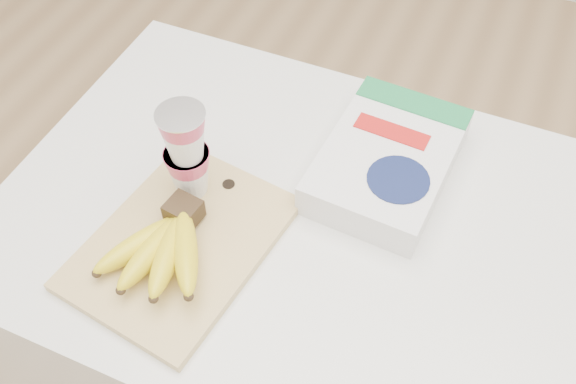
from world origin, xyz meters
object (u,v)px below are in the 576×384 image
(yogurt_stack, at_px, (186,151))
(cereal_box, at_px, (387,160))
(bananas, at_px, (163,246))
(table, at_px, (316,336))
(cutting_board, at_px, (181,243))

(yogurt_stack, distance_m, cereal_box, 0.32)
(bananas, height_order, yogurt_stack, yogurt_stack)
(table, distance_m, cutting_board, 0.45)
(bananas, xyz_separation_m, yogurt_stack, (-0.02, 0.13, 0.06))
(table, distance_m, cereal_box, 0.44)
(bananas, height_order, cereal_box, bananas)
(bananas, relative_size, cereal_box, 0.63)
(cutting_board, height_order, cereal_box, cereal_box)
(yogurt_stack, relative_size, cereal_box, 0.57)
(cereal_box, bearing_deg, cutting_board, -128.83)
(table, relative_size, bananas, 5.56)
(table, xyz_separation_m, bananas, (-0.19, -0.16, 0.42))
(bananas, bearing_deg, cutting_board, 81.72)
(bananas, bearing_deg, cereal_box, 50.72)
(yogurt_stack, bearing_deg, table, 8.77)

